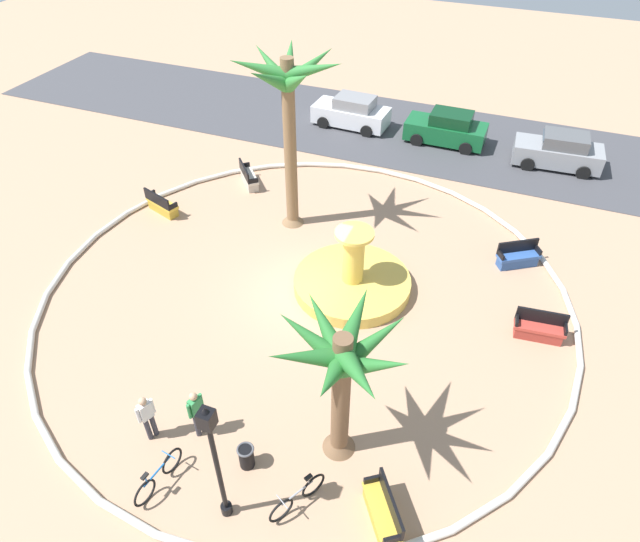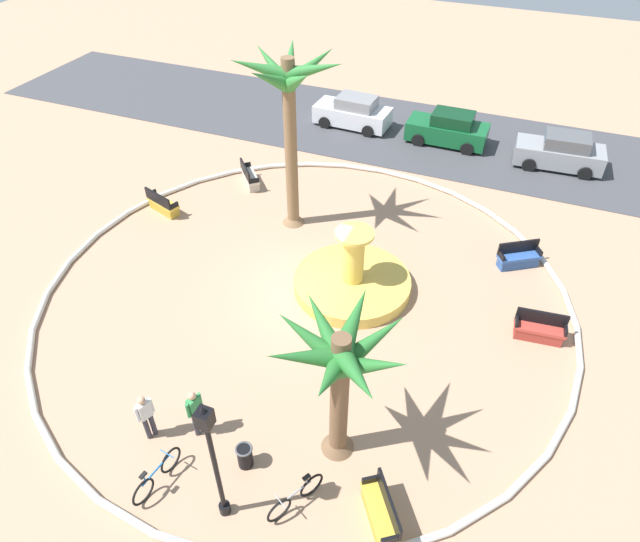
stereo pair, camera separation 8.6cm
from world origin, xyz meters
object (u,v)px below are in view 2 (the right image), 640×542
(bench_east, at_px, (250,178))
(bench_southwest, at_px, (163,205))
(palm_tree_near_fountain, at_px, (289,101))
(bicycle_red_frame, at_px, (157,475))
(parked_car_leftmost, at_px, (353,113))
(lamppost, at_px, (213,456))
(person_cyclist_helmet, at_px, (195,411))
(parked_car_second, at_px, (448,129))
(bicycle_by_lamppost, at_px, (296,497))
(trash_bin, at_px, (245,456))
(fountain, at_px, (352,281))
(bench_west, at_px, (539,330))
(palm_tree_by_curb, at_px, (340,365))
(bench_north, at_px, (518,258))
(parked_car_third, at_px, (560,152))
(bench_southeast, at_px, (381,513))
(person_cyclist_photo, at_px, (146,415))

(bench_east, distance_m, bench_southwest, 4.13)
(bench_southwest, bearing_deg, palm_tree_near_fountain, 14.18)
(bicycle_red_frame, xyz_separation_m, parked_car_leftmost, (-2.28, 21.36, 0.40))
(palm_tree_near_fountain, height_order, lamppost, palm_tree_near_fountain)
(person_cyclist_helmet, distance_m, parked_car_second, 19.76)
(palm_tree_near_fountain, distance_m, bicycle_by_lamppost, 13.15)
(trash_bin, relative_size, bicycle_red_frame, 0.43)
(fountain, relative_size, bench_west, 2.54)
(fountain, xyz_separation_m, lamppost, (-0.14, -8.94, 2.13))
(bicycle_red_frame, height_order, parked_car_second, parked_car_second)
(parked_car_second, bearing_deg, bench_east, -135.30)
(palm_tree_by_curb, distance_m, lamppost, 3.44)
(bench_north, xyz_separation_m, parked_car_second, (-4.58, 8.83, 0.43))
(palm_tree_near_fountain, bearing_deg, trash_bin, -72.40)
(bench_west, distance_m, bicycle_by_lamppost, 9.52)
(bench_west, relative_size, trash_bin, 2.25)
(bench_north, relative_size, bicycle_by_lamppost, 1.05)
(palm_tree_near_fountain, height_order, bench_east, palm_tree_near_fountain)
(bench_southwest, height_order, person_cyclist_helmet, person_cyclist_helmet)
(bench_southwest, height_order, parked_car_second, parked_car_second)
(parked_car_second, bearing_deg, bench_west, -65.52)
(palm_tree_by_curb, distance_m, trash_bin, 3.89)
(palm_tree_near_fountain, height_order, parked_car_leftmost, palm_tree_near_fountain)
(bench_east, bearing_deg, bicycle_by_lamppost, -58.27)
(lamppost, xyz_separation_m, parked_car_third, (6.34, 20.89, -1.70))
(bench_southeast, height_order, parked_car_second, parked_car_second)
(person_cyclist_photo, bearing_deg, parked_car_leftmost, 93.61)
(bench_north, distance_m, bench_southeast, 11.43)
(trash_bin, bearing_deg, fountain, 87.96)
(fountain, height_order, bench_north, fountain)
(bench_east, relative_size, bench_southeast, 0.96)
(fountain, distance_m, bicycle_by_lamppost, 8.26)
(fountain, xyz_separation_m, person_cyclist_photo, (-3.08, -7.80, 0.59))
(palm_tree_near_fountain, bearing_deg, palm_tree_by_curb, -59.61)
(bench_southwest, bearing_deg, bench_west, -6.06)
(bench_west, xyz_separation_m, bench_southwest, (-15.49, 1.65, 0.00))
(bench_west, height_order, bench_southeast, same)
(lamppost, distance_m, trash_bin, 2.48)
(bench_west, xyz_separation_m, trash_bin, (-6.68, -7.58, 0.04))
(bicycle_red_frame, relative_size, parked_car_leftmost, 0.42)
(fountain, height_order, parked_car_second, fountain)
(bench_east, bearing_deg, bench_west, -20.94)
(palm_tree_near_fountain, bearing_deg, bench_north, 3.49)
(lamppost, bearing_deg, bench_southwest, 130.28)
(bench_west, bearing_deg, person_cyclist_helmet, -139.21)
(bench_west, xyz_separation_m, parked_car_third, (-0.21, 11.98, 0.43))
(bench_southeast, xyz_separation_m, parked_car_second, (-2.69, 20.10, 0.43))
(lamppost, bearing_deg, palm_tree_near_fountain, 106.31)
(person_cyclist_helmet, bearing_deg, bench_west, 40.79)
(bicycle_by_lamppost, distance_m, parked_car_third, 20.65)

